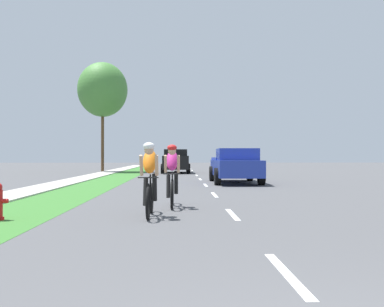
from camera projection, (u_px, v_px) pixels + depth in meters
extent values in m
plane|color=#4C4C4F|center=(202.00, 181.00, 21.60)|extent=(120.00, 120.00, 0.00)
cube|color=#38722D|center=(107.00, 181.00, 21.44)|extent=(2.11, 70.00, 0.01)
cube|color=#B2ADA3|center=(72.00, 181.00, 21.39)|extent=(1.42, 70.00, 0.10)
cube|color=white|center=(287.00, 273.00, 4.60)|extent=(0.12, 1.80, 0.01)
cube|color=white|center=(232.00, 214.00, 9.27)|extent=(0.12, 1.80, 0.01)
cube|color=white|center=(214.00, 195.00, 13.93)|extent=(0.12, 1.80, 0.01)
cube|color=white|center=(206.00, 185.00, 18.60)|extent=(0.12, 1.80, 0.01)
cube|color=white|center=(200.00, 179.00, 23.26)|extent=(0.12, 1.80, 0.01)
cube|color=white|center=(197.00, 175.00, 27.93)|extent=(0.12, 1.80, 0.01)
cube|color=white|center=(194.00, 173.00, 32.59)|extent=(0.12, 1.80, 0.01)
cube|color=white|center=(192.00, 170.00, 37.25)|extent=(0.12, 1.80, 0.01)
cube|color=white|center=(191.00, 169.00, 41.92)|extent=(0.12, 1.80, 0.01)
cube|color=white|center=(190.00, 168.00, 46.58)|extent=(0.12, 1.80, 0.01)
cube|color=white|center=(189.00, 167.00, 51.25)|extent=(0.12, 1.80, 0.01)
cylinder|color=red|center=(5.00, 201.00, 8.44)|extent=(0.12, 0.09, 0.09)
torus|color=black|center=(151.00, 198.00, 9.48)|extent=(0.06, 0.68, 0.68)
torus|color=black|center=(148.00, 203.00, 8.44)|extent=(0.06, 0.68, 0.68)
cylinder|color=black|center=(150.00, 193.00, 8.86)|extent=(0.04, 0.59, 0.43)
cylinder|color=black|center=(150.00, 187.00, 9.14)|extent=(0.04, 0.04, 0.55)
cylinder|color=black|center=(150.00, 177.00, 8.91)|extent=(0.03, 0.55, 0.03)
cylinder|color=black|center=(148.00, 178.00, 8.46)|extent=(0.42, 0.02, 0.02)
ellipsoid|color=orange|center=(150.00, 161.00, 8.98)|extent=(0.30, 0.54, 0.63)
sphere|color=tan|center=(149.00, 150.00, 8.71)|extent=(0.20, 0.20, 0.20)
ellipsoid|color=white|center=(149.00, 146.00, 8.71)|extent=(0.24, 0.28, 0.16)
cylinder|color=tan|center=(141.00, 165.00, 8.70)|extent=(0.07, 0.26, 0.45)
cylinder|color=tan|center=(157.00, 165.00, 8.71)|extent=(0.07, 0.26, 0.45)
cylinder|color=black|center=(146.00, 192.00, 9.06)|extent=(0.10, 0.30, 0.60)
cylinder|color=black|center=(155.00, 187.00, 9.01)|extent=(0.10, 0.25, 0.61)
torus|color=black|center=(172.00, 192.00, 11.16)|extent=(0.06, 0.68, 0.68)
torus|color=black|center=(172.00, 195.00, 10.12)|extent=(0.06, 0.68, 0.68)
cylinder|color=black|center=(172.00, 187.00, 10.54)|extent=(0.04, 0.59, 0.43)
cylinder|color=black|center=(172.00, 182.00, 10.82)|extent=(0.04, 0.04, 0.55)
cylinder|color=black|center=(172.00, 174.00, 10.60)|extent=(0.03, 0.55, 0.03)
cylinder|color=black|center=(172.00, 174.00, 10.15)|extent=(0.42, 0.02, 0.02)
ellipsoid|color=#CC2D8C|center=(172.00, 161.00, 10.67)|extent=(0.30, 0.54, 0.63)
sphere|color=tan|center=(172.00, 151.00, 10.39)|extent=(0.20, 0.20, 0.20)
ellipsoid|color=red|center=(172.00, 148.00, 10.39)|extent=(0.24, 0.28, 0.16)
cylinder|color=tan|center=(166.00, 164.00, 10.38)|extent=(0.07, 0.26, 0.45)
cylinder|color=tan|center=(178.00, 164.00, 10.39)|extent=(0.07, 0.26, 0.45)
cylinder|color=black|center=(168.00, 186.00, 10.74)|extent=(0.10, 0.30, 0.60)
cylinder|color=black|center=(176.00, 182.00, 10.70)|extent=(0.10, 0.25, 0.61)
cube|color=#23389E|center=(235.00, 168.00, 20.17)|extent=(1.96, 5.10, 0.76)
cube|color=#23389E|center=(237.00, 155.00, 19.41)|extent=(1.80, 1.78, 0.64)
cube|color=#1E2833|center=(239.00, 156.00, 18.70)|extent=(1.67, 0.08, 0.52)
cube|color=#23389E|center=(214.00, 161.00, 21.17)|extent=(0.08, 2.80, 0.40)
cube|color=#23389E|center=(250.00, 161.00, 21.22)|extent=(0.08, 2.80, 0.40)
cube|color=#23389E|center=(229.00, 161.00, 22.68)|extent=(1.80, 0.08, 0.40)
cylinder|color=black|center=(218.00, 177.00, 18.61)|extent=(0.26, 0.76, 0.76)
cylinder|color=black|center=(261.00, 176.00, 18.67)|extent=(0.26, 0.76, 0.76)
cylinder|color=black|center=(212.00, 174.00, 21.67)|extent=(0.26, 0.76, 0.76)
cylinder|color=black|center=(250.00, 174.00, 21.73)|extent=(0.26, 0.76, 0.76)
cube|color=black|center=(176.00, 162.00, 32.05)|extent=(1.90, 4.70, 1.00)
cube|color=black|center=(176.00, 153.00, 32.26)|extent=(1.71, 2.91, 0.52)
cube|color=#1E2833|center=(176.00, 154.00, 31.00)|extent=(1.56, 0.08, 0.44)
cylinder|color=black|center=(163.00, 169.00, 30.61)|extent=(0.25, 0.72, 0.72)
cylinder|color=black|center=(189.00, 169.00, 30.67)|extent=(0.25, 0.72, 0.72)
cylinder|color=black|center=(164.00, 168.00, 33.43)|extent=(0.25, 0.72, 0.72)
cylinder|color=black|center=(188.00, 168.00, 33.49)|extent=(0.25, 0.72, 0.72)
cylinder|color=brown|center=(103.00, 141.00, 34.05)|extent=(0.24, 0.24, 5.09)
ellipsoid|color=#478438|center=(103.00, 90.00, 34.08)|extent=(4.02, 4.02, 4.42)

